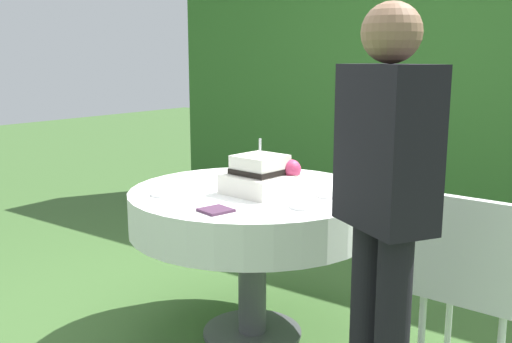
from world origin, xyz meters
TOP-DOWN VIEW (x-y plane):
  - ground_plane at (0.00, 0.00)m, footprint 20.00×20.00m
  - foliage_hedge at (0.00, 2.53)m, footprint 5.01×0.60m
  - cake_table at (0.00, 0.00)m, footprint 1.22×1.22m
  - wedding_cake at (0.08, -0.03)m, footprint 0.33×0.32m
  - serving_plate_near at (0.16, 0.35)m, footprint 0.13×0.13m
  - serving_plate_far at (-0.27, -0.35)m, footprint 0.12×0.12m
  - serving_plate_left at (0.38, 0.10)m, footprint 0.11×0.11m
  - serving_plate_right at (0.39, -0.15)m, footprint 0.11×0.11m
  - napkin_stack at (0.12, -0.42)m, footprint 0.15×0.15m
  - garden_chair at (1.06, 0.08)m, footprint 0.42×0.42m
  - standing_person at (0.90, -0.44)m, footprint 0.41×0.36m

SIDE VIEW (x-z plane):
  - ground_plane at x=0.00m, z-range 0.00..0.00m
  - garden_chair at x=1.06m, z-range 0.10..0.99m
  - cake_table at x=0.00m, z-range 0.27..1.05m
  - napkin_stack at x=0.12m, z-range 0.77..0.79m
  - serving_plate_near at x=0.16m, z-range 0.77..0.79m
  - serving_plate_far at x=-0.27m, z-range 0.77..0.79m
  - serving_plate_left at x=0.38m, z-range 0.77..0.79m
  - serving_plate_right at x=0.39m, z-range 0.77..0.79m
  - wedding_cake at x=0.08m, z-range 0.72..0.99m
  - standing_person at x=0.90m, z-range 0.13..1.73m
  - foliage_hedge at x=0.00m, z-range 0.00..2.63m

